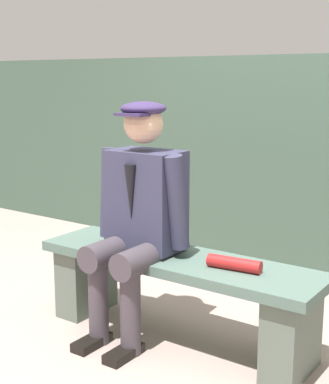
% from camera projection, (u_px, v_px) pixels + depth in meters
% --- Properties ---
extents(ground_plane, '(30.00, 30.00, 0.00)m').
position_uv_depth(ground_plane, '(177.00, 338.00, 3.21)').
color(ground_plane, gray).
extents(bench, '(1.65, 0.44, 0.48)m').
position_uv_depth(bench, '(177.00, 285.00, 3.15)').
color(bench, '#4B6359').
rests_on(bench, ground).
extents(seated_man, '(0.58, 0.60, 1.32)m').
position_uv_depth(seated_man, '(139.00, 210.00, 3.13)').
color(seated_man, '#32334C').
rests_on(seated_man, ground).
extents(rolled_magazine, '(0.29, 0.10, 0.07)m').
position_uv_depth(rolled_magazine, '(234.00, 264.00, 2.89)').
color(rolled_magazine, '#B21E1E').
rests_on(rolled_magazine, bench).
extents(stadium_wall, '(12.00, 0.24, 1.61)m').
position_uv_depth(stadium_wall, '(298.00, 161.00, 4.40)').
color(stadium_wall, '#3B5043').
rests_on(stadium_wall, ground).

